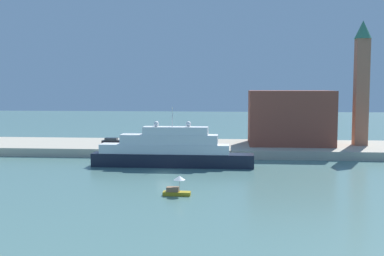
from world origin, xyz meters
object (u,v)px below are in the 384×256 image
parked_car (112,141)px  person_figure (129,144)px  large_yacht (170,151)px  small_motorboat (177,188)px  bell_tower (362,79)px  mooring_bollard (208,148)px  harbor_building (290,118)px

parked_car → person_figure: (5.54, -6.75, 0.15)m
large_yacht → small_motorboat: size_ratio=7.98×
small_motorboat → person_figure: (-14.37, 35.44, 1.51)m
bell_tower → parked_car: 57.33m
person_figure → large_yacht: bearing=-50.2°
large_yacht → small_motorboat: large_yacht is taller
large_yacht → small_motorboat: (3.96, -22.95, -1.92)m
mooring_bollard → large_yacht: bearing=-119.6°
large_yacht → person_figure: bearing=129.8°
bell_tower → large_yacht: bearing=-151.7°
large_yacht → mooring_bollard: large_yacht is taller
small_motorboat → person_figure: bearing=112.1°
person_figure → parked_car: bearing=129.4°
large_yacht → bell_tower: (39.58, 21.30, 13.58)m
large_yacht → parked_car: bearing=129.7°
harbor_building → bell_tower: (15.30, -0.36, 8.68)m
small_motorboat → harbor_building: 49.48m
small_motorboat → parked_car: parked_car is taller
large_yacht → bell_tower: 46.95m
large_yacht → person_figure: (-10.41, 12.49, -0.41)m
person_figure → mooring_bollard: person_figure is taller
mooring_bollard → parked_car: bearing=160.5°
large_yacht → bell_tower: bearing=28.3°
large_yacht → small_motorboat: bearing=-80.2°
small_motorboat → harbor_building: (20.31, 44.60, 6.81)m
bell_tower → harbor_building: bearing=178.7°
parked_car → mooring_bollard: 23.73m
bell_tower → mooring_bollard: (-33.15, -9.98, -14.41)m
small_motorboat → parked_car: (-19.90, 42.18, 1.36)m
harbor_building → bell_tower: 17.60m
bell_tower → parked_car: size_ratio=5.97×
person_figure → small_motorboat: bearing=-67.9°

